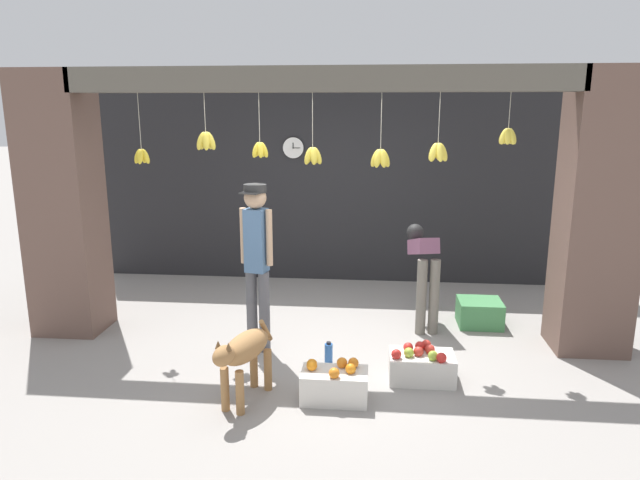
% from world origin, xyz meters
% --- Properties ---
extents(ground_plane, '(60.00, 60.00, 0.00)m').
position_xyz_m(ground_plane, '(0.00, 0.00, 0.00)').
color(ground_plane, gray).
extents(shop_back_wall, '(6.81, 0.12, 2.80)m').
position_xyz_m(shop_back_wall, '(0.00, 2.52, 1.40)').
color(shop_back_wall, '#232326').
rests_on(shop_back_wall, ground_plane).
extents(shop_pillar_left, '(0.70, 0.60, 2.80)m').
position_xyz_m(shop_pillar_left, '(-2.75, 0.30, 1.40)').
color(shop_pillar_left, brown).
rests_on(shop_pillar_left, ground_plane).
extents(shop_pillar_right, '(0.70, 0.60, 2.80)m').
position_xyz_m(shop_pillar_right, '(2.75, 0.30, 1.40)').
color(shop_pillar_right, brown).
rests_on(shop_pillar_right, ground_plane).
extents(storefront_awning, '(4.91, 0.28, 0.96)m').
position_xyz_m(storefront_awning, '(0.01, 0.12, 2.63)').
color(storefront_awning, '#5B564C').
extents(dog, '(0.43, 0.84, 0.65)m').
position_xyz_m(dog, '(-0.49, -1.13, 0.44)').
color(dog, '#9E7042').
rests_on(dog, ground_plane).
extents(shopkeeper, '(0.33, 0.30, 1.71)m').
position_xyz_m(shopkeeper, '(-0.58, -0.09, 1.01)').
color(shopkeeper, '#56565B').
rests_on(shopkeeper, ground_plane).
extents(worker_stooping, '(0.34, 0.83, 1.09)m').
position_xyz_m(worker_stooping, '(1.12, 0.76, 0.73)').
color(worker_stooping, '#6B665B').
rests_on(worker_stooping, ground_plane).
extents(fruit_crate_oranges, '(0.56, 0.32, 0.35)m').
position_xyz_m(fruit_crate_oranges, '(0.25, -1.04, 0.15)').
color(fruit_crate_oranges, silver).
rests_on(fruit_crate_oranges, ground_plane).
extents(fruit_crate_apples, '(0.58, 0.38, 0.33)m').
position_xyz_m(fruit_crate_apples, '(1.02, -0.60, 0.14)').
color(fruit_crate_apples, silver).
rests_on(fruit_crate_apples, ground_plane).
extents(produce_box_green, '(0.48, 0.43, 0.29)m').
position_xyz_m(produce_box_green, '(1.78, 0.84, 0.15)').
color(produce_box_green, '#42844C').
rests_on(produce_box_green, ground_plane).
extents(water_bottle, '(0.08, 0.08, 0.23)m').
position_xyz_m(water_bottle, '(0.15, -0.35, 0.11)').
color(water_bottle, '#2D60AD').
rests_on(water_bottle, ground_plane).
extents(wall_clock, '(0.30, 0.03, 0.30)m').
position_xyz_m(wall_clock, '(-0.57, 2.44, 1.88)').
color(wall_clock, black).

